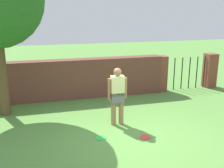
% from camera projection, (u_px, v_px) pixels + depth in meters
% --- Properties ---
extents(ground_plane, '(40.00, 40.00, 0.00)m').
position_uv_depth(ground_plane, '(130.00, 139.00, 6.75)').
color(ground_plane, '#568C3D').
extents(brick_wall, '(7.81, 0.50, 1.43)m').
position_uv_depth(brick_wall, '(57.00, 80.00, 9.58)').
color(brick_wall, brown).
rests_on(brick_wall, ground).
extents(person, '(0.54, 0.23, 1.62)m').
position_uv_depth(person, '(117.00, 94.00, 7.39)').
color(person, '#9E704C').
rests_on(person, ground).
extents(fence_gate, '(2.68, 0.44, 1.40)m').
position_uv_depth(fence_gate, '(186.00, 72.00, 10.89)').
color(fence_gate, brown).
rests_on(fence_gate, ground).
extents(frisbee_green, '(0.27, 0.27, 0.02)m').
position_uv_depth(frisbee_green, '(101.00, 138.00, 6.77)').
color(frisbee_green, green).
rests_on(frisbee_green, ground).
extents(frisbee_red, '(0.27, 0.27, 0.02)m').
position_uv_depth(frisbee_red, '(145.00, 137.00, 6.82)').
color(frisbee_red, red).
rests_on(frisbee_red, ground).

